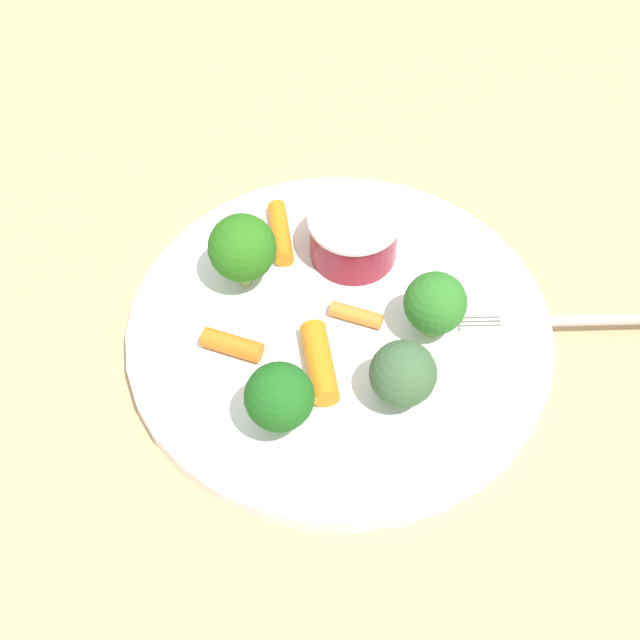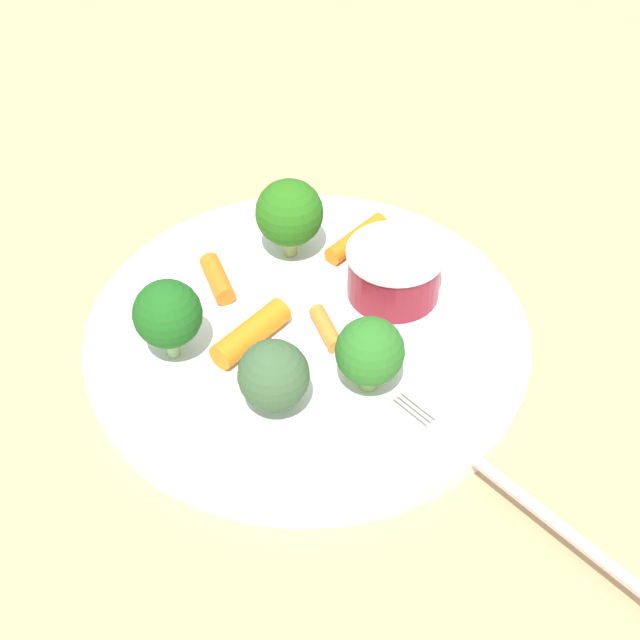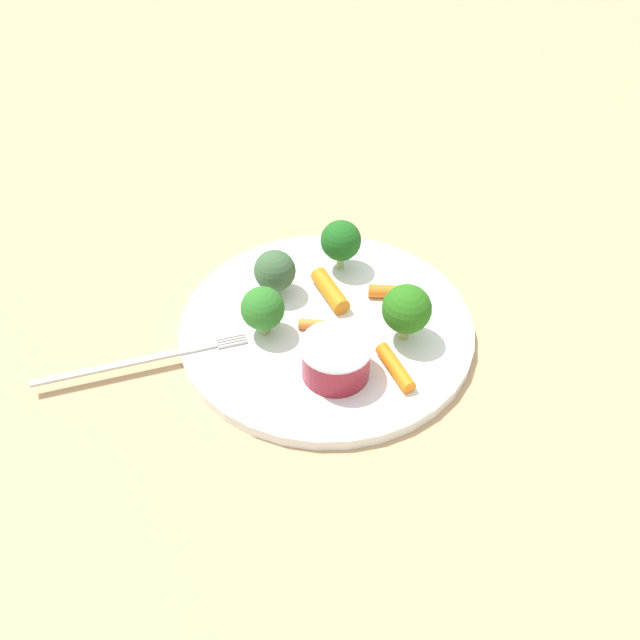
% 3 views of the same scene
% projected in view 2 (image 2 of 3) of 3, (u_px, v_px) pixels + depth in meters
% --- Properties ---
extents(ground_plane, '(2.40, 2.40, 0.00)m').
position_uv_depth(ground_plane, '(307.00, 342.00, 0.63)').
color(ground_plane, tan).
extents(plate, '(0.29, 0.29, 0.01)m').
position_uv_depth(plate, '(307.00, 336.00, 0.63)').
color(plate, white).
rests_on(plate, ground_plane).
extents(sauce_cup, '(0.06, 0.06, 0.04)m').
position_uv_depth(sauce_cup, '(394.00, 272.00, 0.64)').
color(sauce_cup, maroon).
rests_on(sauce_cup, plate).
extents(broccoli_floret_0, '(0.04, 0.04, 0.06)m').
position_uv_depth(broccoli_floret_0, '(168.00, 314.00, 0.58)').
color(broccoli_floret_0, '#97B975').
rests_on(broccoli_floret_0, plate).
extents(broccoli_floret_1, '(0.04, 0.04, 0.05)m').
position_uv_depth(broccoli_floret_1, '(370.00, 352.00, 0.57)').
color(broccoli_floret_1, '#89B25B').
rests_on(broccoli_floret_1, plate).
extents(broccoli_floret_2, '(0.04, 0.04, 0.05)m').
position_uv_depth(broccoli_floret_2, '(273.00, 375.00, 0.56)').
color(broccoli_floret_2, '#7DC162').
rests_on(broccoli_floret_2, plate).
extents(broccoli_floret_3, '(0.05, 0.05, 0.06)m').
position_uv_depth(broccoli_floret_3, '(287.00, 213.00, 0.65)').
color(broccoli_floret_3, '#97AA5F').
rests_on(broccoli_floret_3, plate).
extents(carrot_stick_0, '(0.02, 0.04, 0.01)m').
position_uv_depth(carrot_stick_0, '(326.00, 328.00, 0.62)').
color(carrot_stick_0, orange).
rests_on(carrot_stick_0, plate).
extents(carrot_stick_1, '(0.02, 0.04, 0.01)m').
position_uv_depth(carrot_stick_1, '(217.00, 279.00, 0.65)').
color(carrot_stick_1, orange).
rests_on(carrot_stick_1, plate).
extents(carrot_stick_2, '(0.06, 0.05, 0.02)m').
position_uv_depth(carrot_stick_2, '(251.00, 333.00, 0.61)').
color(carrot_stick_2, orange).
rests_on(carrot_stick_2, plate).
extents(carrot_stick_3, '(0.05, 0.04, 0.01)m').
position_uv_depth(carrot_stick_3, '(357.00, 239.00, 0.68)').
color(carrot_stick_3, orange).
rests_on(carrot_stick_3, plate).
extents(fork, '(0.11, 0.17, 0.00)m').
position_uv_depth(fork, '(519.00, 495.00, 0.53)').
color(fork, beige).
rests_on(fork, plate).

